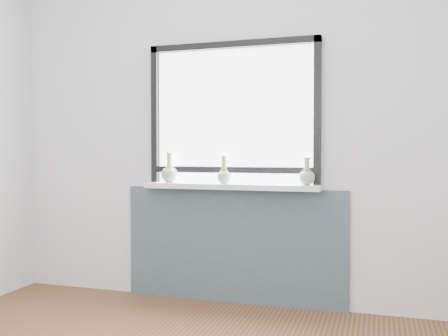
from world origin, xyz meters
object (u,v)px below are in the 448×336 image
(windowsill, at_px, (230,186))
(vase_c, at_px, (307,176))
(vase_b, at_px, (224,175))
(vase_a, at_px, (170,173))

(windowsill, bearing_deg, vase_c, -1.30)
(windowsill, bearing_deg, vase_b, -166.49)
(vase_a, distance_m, vase_c, 1.05)
(vase_b, bearing_deg, vase_c, -0.14)
(vase_a, relative_size, vase_b, 1.11)
(windowsill, relative_size, vase_a, 5.76)
(vase_a, relative_size, vase_c, 1.18)
(vase_a, bearing_deg, vase_c, -1.17)
(vase_a, bearing_deg, windowsill, -1.02)
(windowsill, height_order, vase_a, vase_a)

